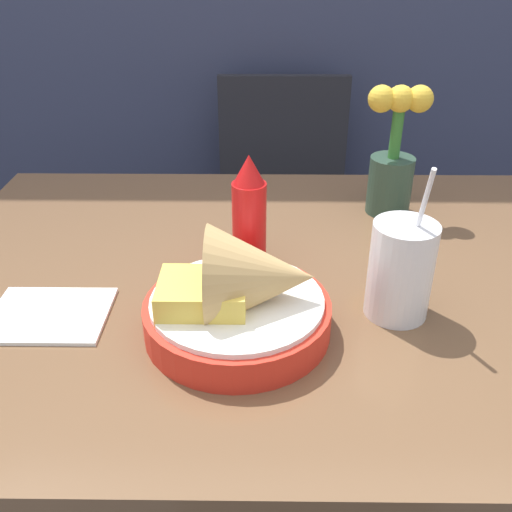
{
  "coord_description": "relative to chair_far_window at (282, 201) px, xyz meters",
  "views": [
    {
      "loc": [
        -0.02,
        -0.83,
        1.27
      ],
      "look_at": [
        -0.03,
        -0.05,
        0.83
      ],
      "focal_mm": 40.0,
      "sensor_mm": 36.0,
      "label": 1
    }
  ],
  "objects": [
    {
      "name": "ketchup_bottle",
      "position": [
        -0.09,
        -0.79,
        0.33
      ],
      "size": [
        0.06,
        0.06,
        0.2
      ],
      "color": "red",
      "rests_on": "dining_table"
    },
    {
      "name": "flower_vase",
      "position": [
        0.19,
        -0.58,
        0.35
      ],
      "size": [
        0.12,
        0.09,
        0.26
      ],
      "color": "#2D4738",
      "rests_on": "dining_table"
    },
    {
      "name": "food_basket",
      "position": [
        -0.09,
        -0.99,
        0.3
      ],
      "size": [
        0.27,
        0.27,
        0.17
      ],
      "color": "red",
      "rests_on": "dining_table"
    },
    {
      "name": "chair_far_window",
      "position": [
        0.0,
        0.0,
        0.0
      ],
      "size": [
        0.4,
        0.4,
        0.9
      ],
      "color": "black",
      "rests_on": "ground_plane"
    },
    {
      "name": "napkin",
      "position": [
        -0.38,
        -0.95,
        0.24
      ],
      "size": [
        0.18,
        0.14,
        0.01
      ],
      "color": "white",
      "rests_on": "dining_table"
    },
    {
      "name": "drink_cup",
      "position": [
        0.14,
        -0.94,
        0.31
      ],
      "size": [
        0.09,
        0.09,
        0.25
      ],
      "color": "silver",
      "rests_on": "dining_table"
    },
    {
      "name": "dining_table",
      "position": [
        -0.05,
        -0.82,
        0.14
      ],
      "size": [
        1.21,
        0.9,
        0.77
      ],
      "color": "brown",
      "rests_on": "ground_plane"
    }
  ]
}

